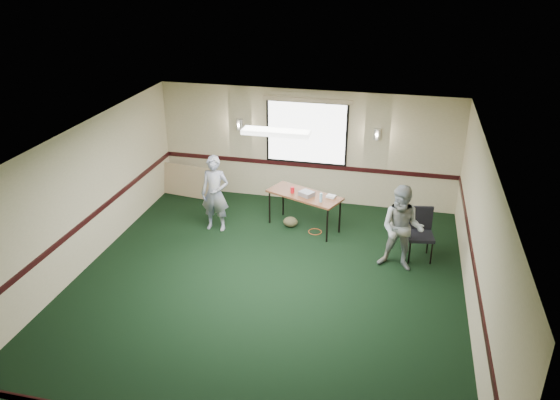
% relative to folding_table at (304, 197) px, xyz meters
% --- Properties ---
extents(ground, '(8.00, 8.00, 0.00)m').
position_rel_folding_table_xyz_m(ground, '(-0.24, -2.55, -0.74)').
color(ground, black).
rests_on(ground, ground).
extents(room_shell, '(8.00, 8.02, 8.00)m').
position_rel_folding_table_xyz_m(room_shell, '(-0.24, -0.43, 0.84)').
color(room_shell, '#C1B28B').
rests_on(room_shell, ground).
extents(folding_table, '(1.73, 1.21, 0.80)m').
position_rel_folding_table_xyz_m(folding_table, '(0.00, 0.00, 0.00)').
color(folding_table, '#4F2C16').
rests_on(folding_table, ground).
extents(projector, '(0.36, 0.35, 0.09)m').
position_rel_folding_table_xyz_m(projector, '(0.06, -0.07, 0.11)').
color(projector, gray).
rests_on(projector, folding_table).
extents(game_console, '(0.22, 0.19, 0.05)m').
position_rel_folding_table_xyz_m(game_console, '(0.58, -0.04, 0.08)').
color(game_console, silver).
rests_on(game_console, folding_table).
extents(red_cup, '(0.09, 0.09, 0.13)m').
position_rel_folding_table_xyz_m(red_cup, '(-0.26, 0.01, 0.12)').
color(red_cup, red).
rests_on(red_cup, folding_table).
extents(water_bottle, '(0.06, 0.06, 0.20)m').
position_rel_folding_table_xyz_m(water_bottle, '(0.40, -0.32, 0.16)').
color(water_bottle, '#82BBD5').
rests_on(water_bottle, folding_table).
extents(duffel_bag, '(0.39, 0.34, 0.23)m').
position_rel_folding_table_xyz_m(duffel_bag, '(-0.29, -0.03, -0.63)').
color(duffel_bag, '#484729').
rests_on(duffel_bag, ground).
extents(cable_coil, '(0.34, 0.34, 0.01)m').
position_rel_folding_table_xyz_m(cable_coil, '(0.28, -0.15, -0.74)').
color(cable_coil, '#BF4717').
rests_on(cable_coil, ground).
extents(folded_table, '(1.50, 0.42, 0.76)m').
position_rel_folding_table_xyz_m(folded_table, '(-3.24, 1.05, -0.36)').
color(folded_table, tan).
rests_on(folded_table, ground).
extents(conference_chair, '(0.57, 0.58, 1.01)m').
position_rel_folding_table_xyz_m(conference_chair, '(2.42, -0.66, -0.15)').
color(conference_chair, black).
rests_on(conference_chair, ground).
extents(person_left, '(0.61, 0.41, 1.67)m').
position_rel_folding_table_xyz_m(person_left, '(-1.84, -0.47, 0.09)').
color(person_left, '#414E8F').
rests_on(person_left, ground).
extents(person_right, '(0.91, 0.76, 1.68)m').
position_rel_folding_table_xyz_m(person_right, '(2.07, -1.21, 0.09)').
color(person_right, '#7A99BF').
rests_on(person_right, ground).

